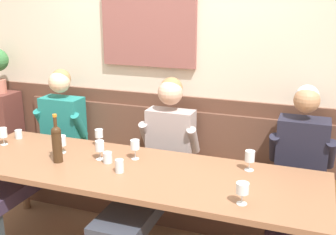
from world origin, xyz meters
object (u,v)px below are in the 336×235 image
at_px(wine_glass_mid_left, 250,157).
at_px(water_tumbler_center, 119,166).
at_px(wine_glass_center_rear, 135,145).
at_px(wine_glass_mid_right, 100,146).
at_px(person_right_seat, 154,168).
at_px(water_tumbler_left, 19,134).
at_px(wine_bottle_clear_water, 57,142).
at_px(person_left_seat, 297,186).
at_px(wine_glass_near_bucket, 242,189).
at_px(wine_glass_by_bottle, 61,142).
at_px(person_center_right_seat, 41,150).
at_px(wine_glass_center_front, 99,134).
at_px(water_tumbler_right, 108,157).
at_px(wine_glass_left_end, 3,134).
at_px(wall_bench, 167,185).
at_px(dining_table, 133,177).

relative_size(wine_glass_mid_left, water_tumbler_center, 1.56).
height_order(wine_glass_center_rear, wine_glass_mid_right, wine_glass_center_rear).
xyz_separation_m(person_right_seat, water_tumbler_left, (-1.23, -0.07, 0.16)).
bearing_deg(wine_glass_center_rear, wine_bottle_clear_water, -154.44).
xyz_separation_m(person_left_seat, wine_glass_near_bucket, (-0.29, -0.60, 0.21)).
xyz_separation_m(wine_glass_near_bucket, wine_glass_by_bottle, (-1.48, 0.34, -0.01)).
bearing_deg(person_center_right_seat, water_tumbler_left, -149.04).
xyz_separation_m(wine_glass_center_front, wine_glass_mid_left, (1.23, -0.07, 0.00)).
height_order(water_tumbler_right, water_tumbler_center, water_tumbler_center).
height_order(wine_glass_left_end, water_tumbler_left, wine_glass_left_end).
distance_m(wall_bench, wine_glass_mid_left, 1.06).
xyz_separation_m(wall_bench, water_tumbler_right, (-0.22, -0.67, 0.49)).
relative_size(wall_bench, person_right_seat, 2.32).
height_order(person_center_right_seat, wine_glass_near_bucket, person_center_right_seat).
distance_m(wine_glass_mid_left, water_tumbler_left, 1.98).
xyz_separation_m(wine_glass_center_front, water_tumbler_center, (0.39, -0.41, -0.05)).
distance_m(person_left_seat, wine_glass_center_rear, 1.21).
height_order(person_center_right_seat, person_right_seat, person_center_right_seat).
xyz_separation_m(wine_bottle_clear_water, wine_glass_mid_right, (0.27, 0.15, -0.05)).
distance_m(dining_table, person_left_seat, 1.17).
relative_size(wall_bench, water_tumbler_right, 37.30).
distance_m(wine_glass_left_end, water_tumbler_right, 0.99).
relative_size(person_left_seat, wine_glass_center_front, 9.18).
bearing_deg(person_right_seat, wall_bench, 95.48).
height_order(wine_glass_center_rear, water_tumbler_center, wine_glass_center_rear).
bearing_deg(person_left_seat, water_tumbler_right, -166.80).
xyz_separation_m(wall_bench, person_left_seat, (1.12, -0.36, 0.34)).
bearing_deg(wine_glass_near_bucket, wall_bench, 130.68).
xyz_separation_m(wine_glass_left_end, wine_glass_mid_right, (0.90, -0.01, 0.01)).
height_order(wine_bottle_clear_water, wine_glass_center_front, wine_bottle_clear_water).
distance_m(wine_glass_center_rear, wine_glass_mid_right, 0.26).
distance_m(wine_glass_by_bottle, wine_glass_mid_right, 0.35).
bearing_deg(person_center_right_seat, person_right_seat, -0.89).
distance_m(wine_glass_near_bucket, water_tumbler_center, 0.90).
xyz_separation_m(person_right_seat, wine_glass_by_bottle, (-0.69, -0.23, 0.21)).
height_order(wine_glass_center_front, water_tumbler_left, wine_glass_center_front).
distance_m(person_left_seat, water_tumbler_right, 1.38).
bearing_deg(person_right_seat, wine_glass_center_rear, -121.84).
bearing_deg(wine_glass_mid_left, water_tumbler_right, -167.57).
relative_size(wall_bench, wine_glass_by_bottle, 21.74).
bearing_deg(dining_table, wine_glass_center_rear, 108.48).
relative_size(person_center_right_seat, wine_glass_center_front, 9.11).
relative_size(wine_bottle_clear_water, water_tumbler_center, 3.92).
distance_m(dining_table, person_right_seat, 0.33).
height_order(wine_glass_center_front, wine_glass_center_rear, wine_glass_center_rear).
distance_m(person_left_seat, wine_glass_mid_right, 1.46).
xyz_separation_m(wine_glass_by_bottle, water_tumbler_left, (-0.54, 0.16, -0.05)).
relative_size(wall_bench, person_left_seat, 2.31).
distance_m(person_center_right_seat, wine_glass_left_end, 0.37).
xyz_separation_m(person_left_seat, wine_glass_center_front, (-1.56, -0.02, 0.21)).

